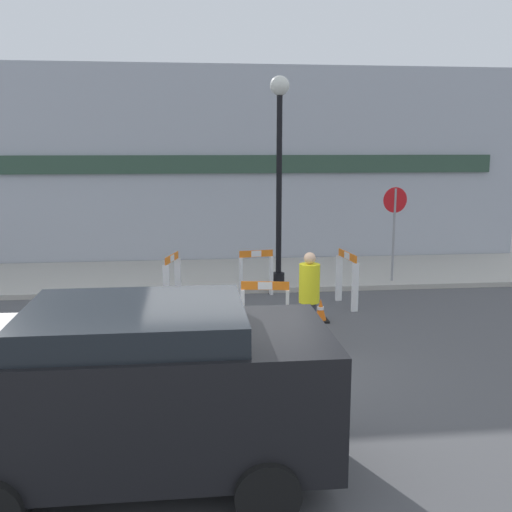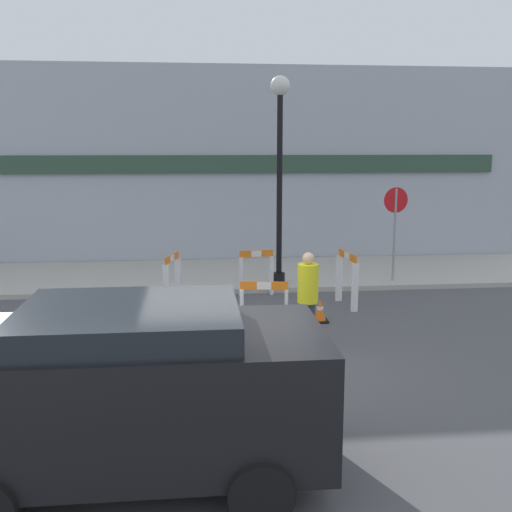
# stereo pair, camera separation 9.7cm
# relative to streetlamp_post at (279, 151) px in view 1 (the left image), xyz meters

# --- Properties ---
(ground_plane) EXTENTS (60.00, 60.00, 0.00)m
(ground_plane) POSITION_rel_streetlamp_post_xyz_m (-1.45, -5.03, -3.18)
(ground_plane) COLOR #4C4C4F
(sidewalk_slab) EXTENTS (18.00, 3.67, 0.12)m
(sidewalk_slab) POSITION_rel_streetlamp_post_xyz_m (-1.45, 1.30, -3.12)
(sidewalk_slab) COLOR #ADA89E
(sidewalk_slab) RESTS_ON ground_plane
(storefront_facade) EXTENTS (18.00, 0.22, 5.50)m
(storefront_facade) POSITION_rel_streetlamp_post_xyz_m (-1.45, 3.21, -0.43)
(storefront_facade) COLOR #A3A8B2
(storefront_facade) RESTS_ON ground_plane
(streetlamp_post) EXTENTS (0.44, 0.44, 4.73)m
(streetlamp_post) POSITION_rel_streetlamp_post_xyz_m (0.00, 0.00, 0.00)
(streetlamp_post) COLOR black
(streetlamp_post) RESTS_ON sidewalk_slab
(stop_sign) EXTENTS (0.60, 0.10, 2.24)m
(stop_sign) POSITION_rel_streetlamp_post_xyz_m (2.75, -0.06, -1.56)
(stop_sign) COLOR gray
(stop_sign) RESTS_ON sidewalk_slab
(barricade_0) EXTENTS (0.77, 0.24, 1.03)m
(barricade_0) POSITION_rel_streetlamp_post_xyz_m (-0.60, -0.68, -2.64)
(barricade_0) COLOR white
(barricade_0) RESTS_ON ground_plane
(barricade_1) EXTENTS (0.36, 0.81, 1.07)m
(barricade_1) POSITION_rel_streetlamp_post_xyz_m (-2.45, -1.23, -2.61)
(barricade_1) COLOR white
(barricade_1) RESTS_ON ground_plane
(barricade_2) EXTENTS (0.85, 0.27, 0.98)m
(barricade_2) POSITION_rel_streetlamp_post_xyz_m (-0.77, -3.57, -2.65)
(barricade_2) COLOR white
(barricade_2) RESTS_ON ground_plane
(barricade_3) EXTENTS (0.25, 0.95, 1.15)m
(barricade_3) POSITION_rel_streetlamp_post_xyz_m (1.18, -1.78, -2.55)
(barricade_3) COLOR white
(barricade_3) RESTS_ON ground_plane
(traffic_cone_0) EXTENTS (0.30, 0.30, 0.45)m
(traffic_cone_0) POSITION_rel_streetlamp_post_xyz_m (0.39, -2.85, -2.97)
(traffic_cone_0) COLOR black
(traffic_cone_0) RESTS_ON ground_plane
(traffic_cone_1) EXTENTS (0.30, 0.30, 0.64)m
(traffic_cone_1) POSITION_rel_streetlamp_post_xyz_m (-1.71, -3.11, -2.87)
(traffic_cone_1) COLOR black
(traffic_cone_1) RESTS_ON ground_plane
(traffic_cone_2) EXTENTS (0.30, 0.30, 0.68)m
(traffic_cone_2) POSITION_rel_streetlamp_post_xyz_m (0.04, -3.43, -2.85)
(traffic_cone_2) COLOR black
(traffic_cone_2) RESTS_ON ground_plane
(person_worker) EXTENTS (0.41, 0.41, 1.61)m
(person_worker) POSITION_rel_streetlamp_post_xyz_m (-0.12, -4.25, -2.32)
(person_worker) COLOR #33333D
(person_worker) RESTS_ON ground_plane
(parked_car_1) EXTENTS (3.82, 1.99, 1.79)m
(parked_car_1) POSITION_rel_streetlamp_post_xyz_m (-2.60, -8.00, -2.18)
(parked_car_1) COLOR black
(parked_car_1) RESTS_ON ground_plane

